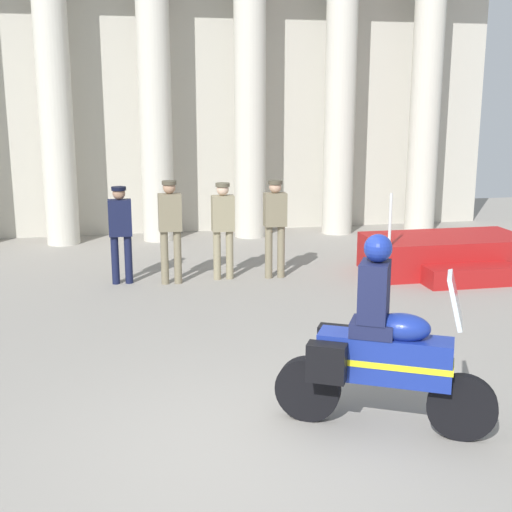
{
  "coord_description": "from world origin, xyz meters",
  "views": [
    {
      "loc": [
        -1.01,
        -5.57,
        3.12
      ],
      "look_at": [
        0.71,
        3.04,
        1.08
      ],
      "focal_mm": 48.58,
      "sensor_mm": 36.0,
      "label": 1
    }
  ],
  "objects_px": {
    "officer_in_row_3": "(275,221)",
    "officer_in_row_2": "(223,223)",
    "officer_in_row_1": "(170,224)",
    "officer_in_row_0": "(120,227)",
    "motorcycle_with_rider": "(377,350)",
    "reviewing_stand": "(447,255)"
  },
  "relations": [
    {
      "from": "officer_in_row_3",
      "to": "reviewing_stand",
      "type": "bearing_deg",
      "value": 175.28
    },
    {
      "from": "reviewing_stand",
      "to": "officer_in_row_2",
      "type": "height_order",
      "value": "officer_in_row_2"
    },
    {
      "from": "reviewing_stand",
      "to": "officer_in_row_0",
      "type": "bearing_deg",
      "value": 176.25
    },
    {
      "from": "reviewing_stand",
      "to": "motorcycle_with_rider",
      "type": "height_order",
      "value": "motorcycle_with_rider"
    },
    {
      "from": "officer_in_row_1",
      "to": "motorcycle_with_rider",
      "type": "bearing_deg",
      "value": 104.64
    },
    {
      "from": "officer_in_row_0",
      "to": "reviewing_stand",
      "type": "bearing_deg",
      "value": 176.08
    },
    {
      "from": "reviewing_stand",
      "to": "officer_in_row_3",
      "type": "distance_m",
      "value": 3.21
    },
    {
      "from": "reviewing_stand",
      "to": "motorcycle_with_rider",
      "type": "bearing_deg",
      "value": -122.28
    },
    {
      "from": "officer_in_row_1",
      "to": "officer_in_row_0",
      "type": "bearing_deg",
      "value": -12.09
    },
    {
      "from": "officer_in_row_2",
      "to": "officer_in_row_3",
      "type": "xyz_separation_m",
      "value": [
        0.9,
        -0.08,
        0.02
      ]
    },
    {
      "from": "motorcycle_with_rider",
      "to": "reviewing_stand",
      "type": "bearing_deg",
      "value": 85.51
    },
    {
      "from": "officer_in_row_3",
      "to": "officer_in_row_2",
      "type": "bearing_deg",
      "value": -5.22
    },
    {
      "from": "reviewing_stand",
      "to": "officer_in_row_2",
      "type": "relative_size",
      "value": 1.7
    },
    {
      "from": "officer_in_row_0",
      "to": "motorcycle_with_rider",
      "type": "xyz_separation_m",
      "value": [
        2.31,
        -5.82,
        -0.18
      ]
    },
    {
      "from": "motorcycle_with_rider",
      "to": "officer_in_row_3",
      "type": "bearing_deg",
      "value": 114.64
    },
    {
      "from": "officer_in_row_3",
      "to": "officer_in_row_0",
      "type": "bearing_deg",
      "value": -2.96
    },
    {
      "from": "officer_in_row_1",
      "to": "officer_in_row_2",
      "type": "distance_m",
      "value": 0.92
    },
    {
      "from": "officer_in_row_3",
      "to": "officer_in_row_1",
      "type": "bearing_deg",
      "value": 1.26
    },
    {
      "from": "officer_in_row_1",
      "to": "officer_in_row_3",
      "type": "bearing_deg",
      "value": -178.74
    },
    {
      "from": "officer_in_row_0",
      "to": "officer_in_row_2",
      "type": "bearing_deg",
      "value": 178.21
    },
    {
      "from": "officer_in_row_0",
      "to": "motorcycle_with_rider",
      "type": "distance_m",
      "value": 6.26
    },
    {
      "from": "officer_in_row_0",
      "to": "motorcycle_with_rider",
      "type": "height_order",
      "value": "motorcycle_with_rider"
    }
  ]
}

